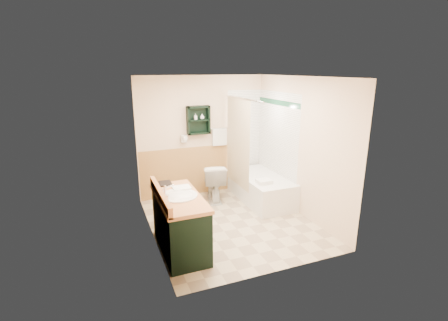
# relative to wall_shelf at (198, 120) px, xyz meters

# --- Properties ---
(floor) EXTENTS (3.00, 3.00, 0.00)m
(floor) POSITION_rel_wall_shelf_xyz_m (0.10, -1.41, -1.55)
(floor) COLOR #C6B490
(floor) RESTS_ON ground
(back_wall) EXTENTS (2.60, 0.04, 2.40)m
(back_wall) POSITION_rel_wall_shelf_xyz_m (0.10, 0.11, -0.35)
(back_wall) COLOR #FFE9C7
(back_wall) RESTS_ON ground
(left_wall) EXTENTS (0.04, 3.00, 2.40)m
(left_wall) POSITION_rel_wall_shelf_xyz_m (-1.22, -1.41, -0.35)
(left_wall) COLOR #FFE9C7
(left_wall) RESTS_ON ground
(right_wall) EXTENTS (0.04, 3.00, 2.40)m
(right_wall) POSITION_rel_wall_shelf_xyz_m (1.42, -1.41, -0.35)
(right_wall) COLOR #FFE9C7
(right_wall) RESTS_ON ground
(ceiling) EXTENTS (2.60, 3.00, 0.04)m
(ceiling) POSITION_rel_wall_shelf_xyz_m (0.10, -1.41, 0.87)
(ceiling) COLOR white
(ceiling) RESTS_ON back_wall
(wainscot_left) EXTENTS (2.98, 2.98, 1.00)m
(wainscot_left) POSITION_rel_wall_shelf_xyz_m (-1.19, -1.41, -1.05)
(wainscot_left) COLOR tan
(wainscot_left) RESTS_ON left_wall
(wainscot_back) EXTENTS (2.58, 2.58, 1.00)m
(wainscot_back) POSITION_rel_wall_shelf_xyz_m (0.10, 0.08, -1.05)
(wainscot_back) COLOR tan
(wainscot_back) RESTS_ON back_wall
(mirror_frame) EXTENTS (1.30, 1.30, 1.00)m
(mirror_frame) POSITION_rel_wall_shelf_xyz_m (-1.17, -1.96, -0.05)
(mirror_frame) COLOR olive
(mirror_frame) RESTS_ON left_wall
(mirror_glass) EXTENTS (1.20, 1.20, 0.90)m
(mirror_glass) POSITION_rel_wall_shelf_xyz_m (-1.17, -1.96, -0.05)
(mirror_glass) COLOR white
(mirror_glass) RESTS_ON left_wall
(tile_right) EXTENTS (1.50, 1.50, 2.10)m
(tile_right) POSITION_rel_wall_shelf_xyz_m (1.38, -0.66, -0.50)
(tile_right) COLOR white
(tile_right) RESTS_ON right_wall
(tile_back) EXTENTS (0.95, 0.95, 2.10)m
(tile_back) POSITION_rel_wall_shelf_xyz_m (1.13, 0.07, -0.50)
(tile_back) COLOR white
(tile_back) RESTS_ON back_wall
(tile_accent) EXTENTS (1.50, 1.50, 0.10)m
(tile_accent) POSITION_rel_wall_shelf_xyz_m (1.37, -0.66, 0.35)
(tile_accent) COLOR #14462B
(tile_accent) RESTS_ON right_wall
(wall_shelf) EXTENTS (0.45, 0.15, 0.55)m
(wall_shelf) POSITION_rel_wall_shelf_xyz_m (0.00, 0.00, 0.00)
(wall_shelf) COLOR black
(wall_shelf) RESTS_ON back_wall
(hair_dryer) EXTENTS (0.10, 0.24, 0.18)m
(hair_dryer) POSITION_rel_wall_shelf_xyz_m (-0.30, 0.02, -0.35)
(hair_dryer) COLOR silver
(hair_dryer) RESTS_ON back_wall
(towel_bar) EXTENTS (0.40, 0.06, 0.40)m
(towel_bar) POSITION_rel_wall_shelf_xyz_m (0.45, 0.04, -0.20)
(towel_bar) COLOR silver
(towel_bar) RESTS_ON back_wall
(curtain_rod) EXTENTS (0.03, 1.60, 0.03)m
(curtain_rod) POSITION_rel_wall_shelf_xyz_m (0.63, -0.66, 0.45)
(curtain_rod) COLOR silver
(curtain_rod) RESTS_ON back_wall
(shower_curtain) EXTENTS (1.05, 1.05, 1.70)m
(shower_curtain) POSITION_rel_wall_shelf_xyz_m (0.63, -0.48, -0.40)
(shower_curtain) COLOR beige
(shower_curtain) RESTS_ON curtain_rod
(vanity) EXTENTS (0.59, 1.29, 0.82)m
(vanity) POSITION_rel_wall_shelf_xyz_m (-0.89, -1.91, -1.14)
(vanity) COLOR black
(vanity) RESTS_ON ground
(bathtub) EXTENTS (0.77, 1.50, 0.51)m
(bathtub) POSITION_rel_wall_shelf_xyz_m (1.03, -0.77, -1.29)
(bathtub) COLOR white
(bathtub) RESTS_ON ground
(toilet) EXTENTS (0.58, 0.83, 0.74)m
(toilet) POSITION_rel_wall_shelf_xyz_m (0.17, -0.37, -1.18)
(toilet) COLOR white
(toilet) RESTS_ON ground
(counter_towel) EXTENTS (0.26, 0.20, 0.04)m
(counter_towel) POSITION_rel_wall_shelf_xyz_m (-0.79, -1.67, -0.71)
(counter_towel) COLOR silver
(counter_towel) RESTS_ON vanity
(vanity_book) EXTENTS (0.18, 0.03, 0.24)m
(vanity_book) POSITION_rel_wall_shelf_xyz_m (-1.06, -1.36, -0.61)
(vanity_book) COLOR black
(vanity_book) RESTS_ON vanity
(tub_towel) EXTENTS (0.26, 0.22, 0.07)m
(tub_towel) POSITION_rel_wall_shelf_xyz_m (0.86, -1.15, -1.00)
(tub_towel) COLOR silver
(tub_towel) RESTS_ON bathtub
(soap_bottle_a) EXTENTS (0.06, 0.12, 0.05)m
(soap_bottle_a) POSITION_rel_wall_shelf_xyz_m (-0.06, -0.01, 0.04)
(soap_bottle_a) COLOR white
(soap_bottle_a) RESTS_ON wall_shelf
(soap_bottle_b) EXTENTS (0.09, 0.11, 0.08)m
(soap_bottle_b) POSITION_rel_wall_shelf_xyz_m (0.07, -0.01, 0.06)
(soap_bottle_b) COLOR white
(soap_bottle_b) RESTS_ON wall_shelf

